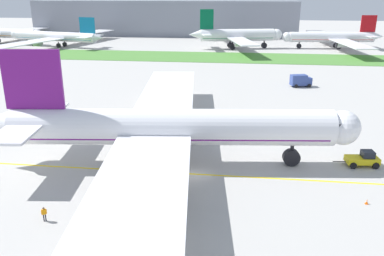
# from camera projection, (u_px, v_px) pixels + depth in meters

# --- Properties ---
(ground_plane) EXTENTS (600.00, 600.00, 0.00)m
(ground_plane) POSITION_uv_depth(u_px,v_px,m) (192.00, 175.00, 52.10)
(ground_plane) COLOR #ADAAA5
(ground_plane) RESTS_ON ground
(apron_taxi_line) EXTENTS (280.00, 0.36, 0.01)m
(apron_taxi_line) POSITION_uv_depth(u_px,v_px,m) (193.00, 174.00, 52.49)
(apron_taxi_line) COLOR yellow
(apron_taxi_line) RESTS_ON ground
(grass_median_strip) EXTENTS (320.00, 24.00, 0.10)m
(grass_median_strip) POSITION_uv_depth(u_px,v_px,m) (226.00, 57.00, 144.33)
(grass_median_strip) COLOR #4C8438
(grass_median_strip) RESTS_ON ground
(airliner_foreground) EXTENTS (51.42, 82.70, 15.79)m
(airliner_foreground) POSITION_uv_depth(u_px,v_px,m) (166.00, 128.00, 53.67)
(airliner_foreground) COLOR white
(airliner_foreground) RESTS_ON ground
(pushback_tug) EXTENTS (6.22, 2.80, 2.17)m
(pushback_tug) POSITION_uv_depth(u_px,v_px,m) (363.00, 159.00, 54.70)
(pushback_tug) COLOR yellow
(pushback_tug) RESTS_ON ground
(ground_crew_wingwalker_port) EXTENTS (0.54, 0.29, 1.55)m
(ground_crew_wingwalker_port) POSITION_uv_depth(u_px,v_px,m) (137.00, 149.00, 58.25)
(ground_crew_wingwalker_port) COLOR black
(ground_crew_wingwalker_port) RESTS_ON ground
(ground_crew_marshaller_front) EXTENTS (0.49, 0.43, 1.62)m
(ground_crew_marshaller_front) POSITION_uv_depth(u_px,v_px,m) (44.00, 213.00, 41.46)
(ground_crew_marshaller_front) COLOR black
(ground_crew_marshaller_front) RESTS_ON ground
(traffic_cone_port_wing) EXTENTS (0.36, 0.36, 0.58)m
(traffic_cone_port_wing) POSITION_uv_depth(u_px,v_px,m) (367.00, 202.00, 45.04)
(traffic_cone_port_wing) COLOR #F2590C
(traffic_cone_port_wing) RESTS_ON ground
(service_truck_baggage_loader) EXTENTS (5.54, 3.49, 3.03)m
(service_truck_baggage_loader) POSITION_uv_depth(u_px,v_px,m) (301.00, 80.00, 99.77)
(service_truck_baggage_loader) COLOR #33478C
(service_truck_baggage_loader) RESTS_ON ground
(parked_airliner_far_centre) EXTENTS (46.14, 76.06, 12.65)m
(parked_airliner_far_centre) POSITION_uv_depth(u_px,v_px,m) (56.00, 37.00, 170.39)
(parked_airliner_far_centre) COLOR white
(parked_airliner_far_centre) RESTS_ON ground
(parked_airliner_far_right) EXTENTS (38.59, 59.73, 15.84)m
(parked_airliner_far_right) POSITION_uv_depth(u_px,v_px,m) (236.00, 35.00, 164.88)
(parked_airliner_far_right) COLOR white
(parked_airliner_far_right) RESTS_ON ground
(parked_airliner_far_outer) EXTENTS (41.82, 66.85, 13.43)m
(parked_airliner_far_outer) POSITION_uv_depth(u_px,v_px,m) (333.00, 37.00, 165.64)
(parked_airliner_far_outer) COLOR white
(parked_airliner_far_outer) RESTS_ON ground
(terminal_building) EXTENTS (139.06, 20.00, 18.00)m
(terminal_building) POSITION_uv_depth(u_px,v_px,m) (164.00, 18.00, 213.39)
(terminal_building) COLOR gray
(terminal_building) RESTS_ON ground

